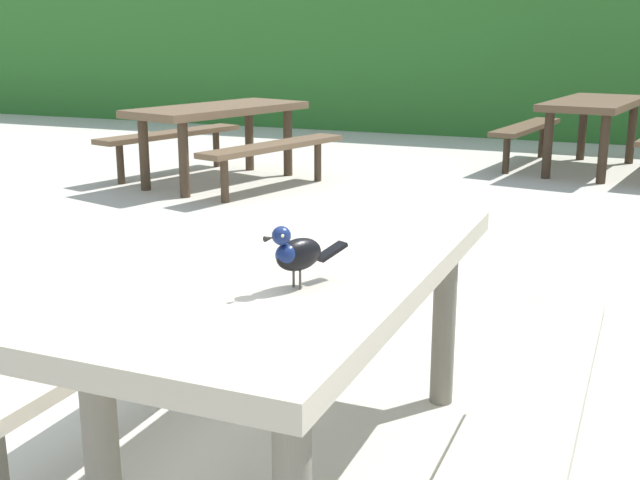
{
  "coord_description": "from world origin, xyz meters",
  "views": [
    {
      "loc": [
        1.13,
        -1.92,
        1.43
      ],
      "look_at": [
        0.26,
        0.13,
        0.84
      ],
      "focal_mm": 44.75,
      "sensor_mm": 36.0,
      "label": 1
    }
  ],
  "objects_px": {
    "bird_grackle": "(296,253)",
    "picnic_table_mid_right": "(219,125)",
    "picnic_table_mid_left": "(594,118)",
    "picnic_table_foreground": "(308,317)"
  },
  "relations": [
    {
      "from": "picnic_table_mid_left",
      "to": "picnic_table_mid_right",
      "type": "xyz_separation_m",
      "value": [
        -3.25,
        -2.1,
        0.0
      ]
    },
    {
      "from": "picnic_table_foreground",
      "to": "picnic_table_mid_left",
      "type": "xyz_separation_m",
      "value": [
        0.35,
        6.61,
        0.0
      ]
    },
    {
      "from": "picnic_table_mid_left",
      "to": "picnic_table_mid_right",
      "type": "distance_m",
      "value": 3.87
    },
    {
      "from": "bird_grackle",
      "to": "picnic_table_mid_right",
      "type": "relative_size",
      "value": 0.13
    },
    {
      "from": "picnic_table_mid_left",
      "to": "picnic_table_mid_right",
      "type": "bearing_deg",
      "value": -147.14
    },
    {
      "from": "picnic_table_mid_left",
      "to": "bird_grackle",
      "type": "bearing_deg",
      "value": -92.28
    },
    {
      "from": "bird_grackle",
      "to": "picnic_table_mid_right",
      "type": "distance_m",
      "value": 5.63
    },
    {
      "from": "picnic_table_foreground",
      "to": "picnic_table_mid_left",
      "type": "height_order",
      "value": "same"
    },
    {
      "from": "picnic_table_foreground",
      "to": "picnic_table_mid_right",
      "type": "xyz_separation_m",
      "value": [
        -2.9,
        4.51,
        0.0
      ]
    },
    {
      "from": "bird_grackle",
      "to": "picnic_table_mid_left",
      "type": "distance_m",
      "value": 6.89
    }
  ]
}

